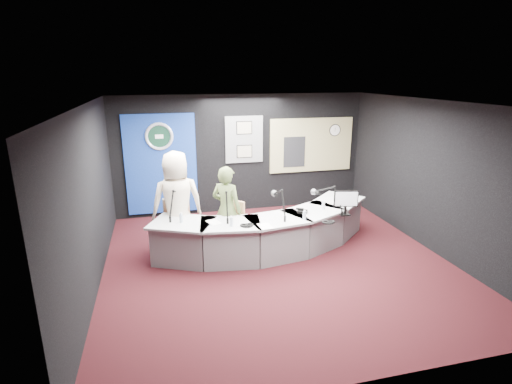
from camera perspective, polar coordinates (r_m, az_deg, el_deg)
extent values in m
plane|color=black|center=(7.27, 3.10, -9.99)|extent=(6.00, 6.00, 0.00)
cube|color=silver|center=(6.52, 3.48, 12.59)|extent=(6.00, 6.00, 0.02)
cube|color=black|center=(9.59, -2.02, 5.45)|extent=(6.00, 0.02, 2.80)
cube|color=black|center=(4.18, 15.65, -10.36)|extent=(6.00, 0.02, 2.80)
cube|color=black|center=(6.57, -22.62, -1.11)|extent=(0.02, 6.00, 2.80)
cube|color=black|center=(8.15, 23.90, 2.01)|extent=(0.02, 6.00, 2.80)
cube|color=navy|center=(9.39, -13.40, 3.83)|extent=(1.60, 0.05, 2.30)
torus|color=silver|center=(9.24, -13.67, 7.71)|extent=(0.63, 0.07, 0.63)
cylinder|color=black|center=(9.24, -13.67, 7.72)|extent=(0.48, 0.01, 0.48)
cube|color=slate|center=(9.51, -1.70, 7.50)|extent=(0.90, 0.04, 1.10)
cube|color=gray|center=(9.44, -1.68, 9.15)|extent=(0.34, 0.02, 0.27)
cube|color=gray|center=(9.53, -1.65, 5.81)|extent=(0.34, 0.02, 0.27)
cube|color=tan|center=(10.04, 7.90, 6.68)|extent=(2.12, 0.06, 1.32)
cube|color=#FFDFA1|center=(10.03, 7.92, 6.67)|extent=(2.00, 0.02, 1.20)
cube|color=black|center=(9.88, 5.49, 5.71)|extent=(0.55, 0.02, 0.75)
cylinder|color=white|center=(10.19, 11.21, 8.66)|extent=(0.28, 0.01, 0.28)
cube|color=slate|center=(7.86, -11.26, -3.30)|extent=(0.50, 0.11, 0.70)
imported|color=beige|center=(7.52, -11.20, -1.46)|extent=(1.00, 0.71, 1.93)
imported|color=#4E5E31|center=(7.41, -4.18, -2.55)|extent=(0.72, 0.69, 1.65)
cube|color=black|center=(7.42, 12.71, -0.92)|extent=(0.43, 0.13, 0.30)
cube|color=black|center=(7.51, 6.64, -2.79)|extent=(0.23, 0.21, 0.05)
torus|color=black|center=(7.08, 10.31, -4.24)|extent=(0.20, 0.20, 0.03)
torus|color=black|center=(6.83, -1.34, -4.75)|extent=(0.23, 0.23, 0.04)
cube|color=white|center=(7.04, -6.05, -4.29)|extent=(0.27, 0.32, 0.00)
cube|color=white|center=(6.83, 1.34, -4.90)|extent=(0.23, 0.31, 0.00)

